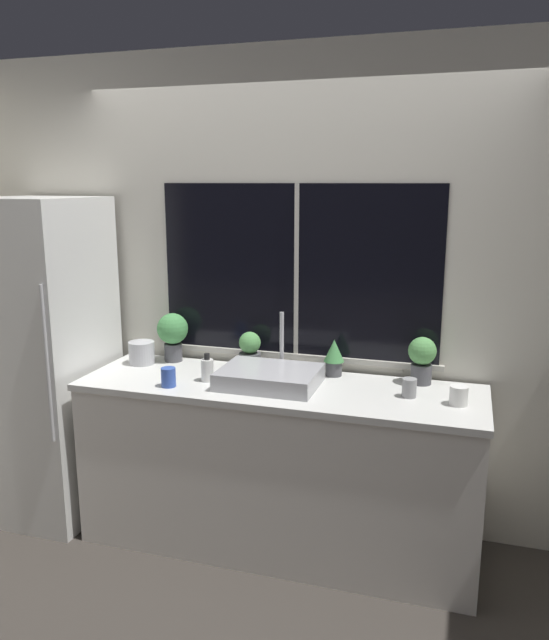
{
  "coord_description": "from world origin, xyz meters",
  "views": [
    {
      "loc": [
        0.91,
        -2.69,
        1.97
      ],
      "look_at": [
        -0.02,
        0.32,
        1.27
      ],
      "focal_mm": 35.0,
      "sensor_mm": 36.0,
      "label": 1
    }
  ],
  "objects_px": {
    "potted_plant_far_left": "(173,332)",
    "refrigerator": "(46,360)",
    "mug_blue": "(168,377)",
    "sink": "(270,377)",
    "mug_white": "(459,396)",
    "potted_plant_center_left": "(250,350)",
    "soap_bottle": "(207,370)",
    "kettle": "(142,352)",
    "potted_plant_far_right": "(422,358)",
    "potted_plant_center_right": "(334,356)",
    "mug_grey": "(409,388)"
  },
  "relations": [
    {
      "from": "refrigerator",
      "to": "soap_bottle",
      "type": "height_order",
      "value": "refrigerator"
    },
    {
      "from": "refrigerator",
      "to": "potted_plant_center_left",
      "type": "distance_m",
      "value": 1.22
    },
    {
      "from": "potted_plant_center_left",
      "to": "potted_plant_far_right",
      "type": "relative_size",
      "value": 0.84
    },
    {
      "from": "sink",
      "to": "soap_bottle",
      "type": "height_order",
      "value": "sink"
    },
    {
      "from": "potted_plant_far_left",
      "to": "mug_grey",
      "type": "bearing_deg",
      "value": -9.5
    },
    {
      "from": "potted_plant_far_left",
      "to": "mug_blue",
      "type": "bearing_deg",
      "value": -66.75
    },
    {
      "from": "potted_plant_far_right",
      "to": "mug_white",
      "type": "relative_size",
      "value": 2.68
    },
    {
      "from": "potted_plant_center_left",
      "to": "mug_blue",
      "type": "xyz_separation_m",
      "value": [
        -0.3,
        -0.44,
        -0.06
      ]
    },
    {
      "from": "potted_plant_far_left",
      "to": "potted_plant_center_left",
      "type": "bearing_deg",
      "value": 0.0
    },
    {
      "from": "potted_plant_far_left",
      "to": "potted_plant_center_left",
      "type": "relative_size",
      "value": 1.36
    },
    {
      "from": "refrigerator",
      "to": "sink",
      "type": "xyz_separation_m",
      "value": [
        1.39,
        0.01,
        0.03
      ]
    },
    {
      "from": "potted_plant_far_right",
      "to": "soap_bottle",
      "type": "distance_m",
      "value": 1.14
    },
    {
      "from": "soap_bottle",
      "to": "mug_white",
      "type": "height_order",
      "value": "soap_bottle"
    },
    {
      "from": "potted_plant_center_left",
      "to": "soap_bottle",
      "type": "bearing_deg",
      "value": -114.71
    },
    {
      "from": "refrigerator",
      "to": "soap_bottle",
      "type": "bearing_deg",
      "value": -1.46
    },
    {
      "from": "potted_plant_center_left",
      "to": "mug_white",
      "type": "bearing_deg",
      "value": -13.6
    },
    {
      "from": "refrigerator",
      "to": "potted_plant_center_right",
      "type": "bearing_deg",
      "value": 9.21
    },
    {
      "from": "potted_plant_center_right",
      "to": "potted_plant_far_left",
      "type": "bearing_deg",
      "value": 180.0
    },
    {
      "from": "soap_bottle",
      "to": "kettle",
      "type": "relative_size",
      "value": 1.02
    },
    {
      "from": "kettle",
      "to": "sink",
      "type": "bearing_deg",
      "value": -10.51
    },
    {
      "from": "potted_plant_center_right",
      "to": "mug_blue",
      "type": "height_order",
      "value": "potted_plant_center_right"
    },
    {
      "from": "mug_grey",
      "to": "soap_bottle",
      "type": "bearing_deg",
      "value": -176.62
    },
    {
      "from": "soap_bottle",
      "to": "mug_grey",
      "type": "relative_size",
      "value": 1.61
    },
    {
      "from": "potted_plant_center_left",
      "to": "potted_plant_center_right",
      "type": "distance_m",
      "value": 0.49
    },
    {
      "from": "potted_plant_far_left",
      "to": "refrigerator",
      "type": "bearing_deg",
      "value": -158.74
    },
    {
      "from": "potted_plant_center_right",
      "to": "potted_plant_far_right",
      "type": "xyz_separation_m",
      "value": [
        0.47,
        -0.0,
        0.03
      ]
    },
    {
      "from": "soap_bottle",
      "to": "mug_grey",
      "type": "height_order",
      "value": "soap_bottle"
    },
    {
      "from": "potted_plant_far_left",
      "to": "mug_blue",
      "type": "xyz_separation_m",
      "value": [
        0.19,
        -0.44,
        -0.12
      ]
    },
    {
      "from": "mug_grey",
      "to": "mug_blue",
      "type": "bearing_deg",
      "value": -170.32
    },
    {
      "from": "mug_white",
      "to": "sink",
      "type": "bearing_deg",
      "value": 178.98
    },
    {
      "from": "potted_plant_far_right",
      "to": "mug_grey",
      "type": "relative_size",
      "value": 2.65
    },
    {
      "from": "mug_grey",
      "to": "kettle",
      "type": "distance_m",
      "value": 1.57
    },
    {
      "from": "potted_plant_center_left",
      "to": "kettle",
      "type": "bearing_deg",
      "value": -170.42
    },
    {
      "from": "potted_plant_center_left",
      "to": "potted_plant_far_left",
      "type": "bearing_deg",
      "value": 180.0
    },
    {
      "from": "mug_white",
      "to": "potted_plant_far_right",
      "type": "bearing_deg",
      "value": 125.16
    },
    {
      "from": "potted_plant_far_left",
      "to": "mug_blue",
      "type": "height_order",
      "value": "potted_plant_far_left"
    },
    {
      "from": "refrigerator",
      "to": "potted_plant_far_right",
      "type": "bearing_deg",
      "value": 7.21
    },
    {
      "from": "refrigerator",
      "to": "sink",
      "type": "distance_m",
      "value": 1.39
    },
    {
      "from": "soap_bottle",
      "to": "kettle",
      "type": "bearing_deg",
      "value": 159.12
    },
    {
      "from": "potted_plant_far_right",
      "to": "mug_white",
      "type": "distance_m",
      "value": 0.36
    },
    {
      "from": "potted_plant_far_left",
      "to": "potted_plant_far_right",
      "type": "height_order",
      "value": "potted_plant_far_left"
    },
    {
      "from": "sink",
      "to": "potted_plant_center_left",
      "type": "bearing_deg",
      "value": 127.63
    },
    {
      "from": "potted_plant_center_right",
      "to": "refrigerator",
      "type": "bearing_deg",
      "value": -170.79
    },
    {
      "from": "sink",
      "to": "mug_blue",
      "type": "height_order",
      "value": "sink"
    },
    {
      "from": "mug_grey",
      "to": "kettle",
      "type": "bearing_deg",
      "value": 175.31
    },
    {
      "from": "soap_bottle",
      "to": "refrigerator",
      "type": "bearing_deg",
      "value": 178.54
    },
    {
      "from": "potted_plant_center_right",
      "to": "kettle",
      "type": "distance_m",
      "value": 1.14
    },
    {
      "from": "sink",
      "to": "mug_white",
      "type": "height_order",
      "value": "sink"
    },
    {
      "from": "potted_plant_far_right",
      "to": "mug_white",
      "type": "xyz_separation_m",
      "value": [
        0.2,
        -0.28,
        -0.1
      ]
    },
    {
      "from": "potted_plant_far_right",
      "to": "kettle",
      "type": "relative_size",
      "value": 1.68
    }
  ]
}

